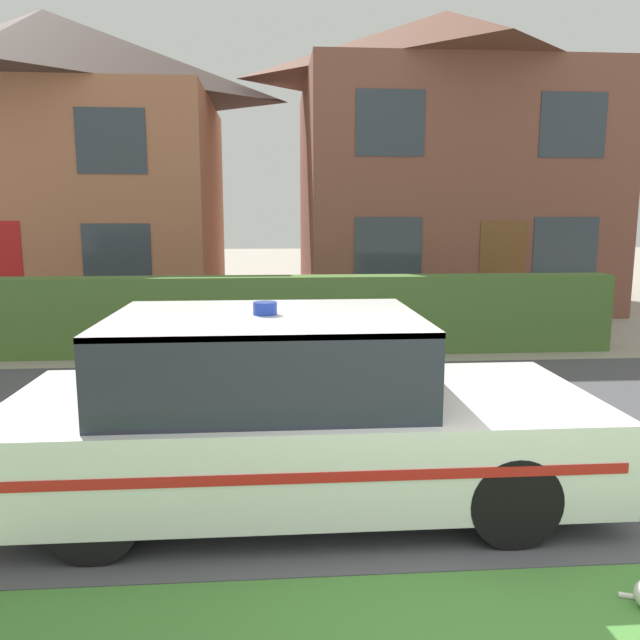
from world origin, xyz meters
The scene contains 5 objects.
road_strip centered at (0.00, 3.59, 0.01)m, with size 28.00×5.58×0.01m, color #4C4C51.
garden_hedge centered at (-1.02, 7.17, 0.63)m, with size 10.59×0.50×1.26m, color #4C7233.
police_car centered at (-1.10, 1.91, 0.71)m, with size 4.43×1.85×1.55m.
house_left centered at (-6.62, 13.50, 3.59)m, with size 8.22×6.19×7.04m.
house_right centered at (3.04, 13.10, 3.61)m, with size 7.22×6.32×7.10m.
Camera 1 is at (-1.23, -2.71, 2.20)m, focal length 35.00 mm.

